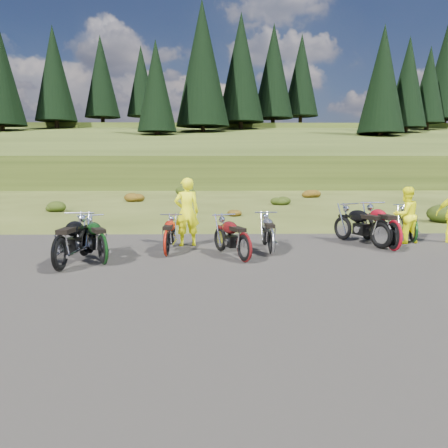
{
  "coord_description": "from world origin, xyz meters",
  "views": [
    {
      "loc": [
        -1.19,
        -10.24,
        2.35
      ],
      "look_at": [
        -0.97,
        0.87,
        0.8
      ],
      "focal_mm": 35.0,
      "sensor_mm": 36.0,
      "label": 1
    }
  ],
  "objects_px": {
    "motorcycle_0": "(61,273)",
    "motorcycle_7": "(413,243)",
    "motorcycle_3": "(271,256)",
    "person_middle": "(187,213)"
  },
  "relations": [
    {
      "from": "motorcycle_0",
      "to": "motorcycle_7",
      "type": "height_order",
      "value": "motorcycle_0"
    },
    {
      "from": "motorcycle_0",
      "to": "motorcycle_3",
      "type": "distance_m",
      "value": 5.04
    },
    {
      "from": "motorcycle_3",
      "to": "motorcycle_7",
      "type": "xyz_separation_m",
      "value": [
        4.41,
        1.69,
        0.0
      ]
    },
    {
      "from": "motorcycle_0",
      "to": "motorcycle_3",
      "type": "bearing_deg",
      "value": -67.94
    },
    {
      "from": "motorcycle_3",
      "to": "person_middle",
      "type": "xyz_separation_m",
      "value": [
        -2.23,
        1.32,
        0.96
      ]
    },
    {
      "from": "motorcycle_7",
      "to": "person_middle",
      "type": "distance_m",
      "value": 6.72
    },
    {
      "from": "motorcycle_7",
      "to": "person_middle",
      "type": "relative_size",
      "value": 1.04
    },
    {
      "from": "person_middle",
      "to": "motorcycle_0",
      "type": "bearing_deg",
      "value": 36.03
    },
    {
      "from": "motorcycle_3",
      "to": "motorcycle_7",
      "type": "height_order",
      "value": "motorcycle_7"
    },
    {
      "from": "motorcycle_0",
      "to": "person_middle",
      "type": "xyz_separation_m",
      "value": [
        2.55,
        2.93,
        0.96
      ]
    }
  ]
}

